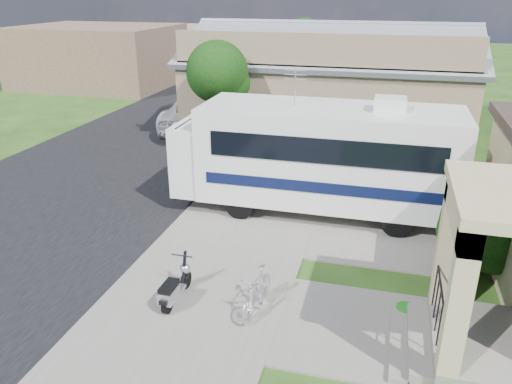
% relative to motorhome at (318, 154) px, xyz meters
% --- Properties ---
extents(ground, '(120.00, 120.00, 0.00)m').
position_rel_motorhome_xyz_m(ground, '(-0.84, -4.57, -1.83)').
color(ground, '#1D3C10').
extents(street_slab, '(9.00, 80.00, 0.02)m').
position_rel_motorhome_xyz_m(street_slab, '(-8.34, 5.43, -1.82)').
color(street_slab, black).
rests_on(street_slab, ground).
extents(sidewalk_slab, '(4.00, 80.00, 0.06)m').
position_rel_motorhome_xyz_m(sidewalk_slab, '(-1.84, 5.43, -1.80)').
color(sidewalk_slab, '#66645C').
rests_on(sidewalk_slab, ground).
extents(driveway_slab, '(7.00, 6.00, 0.05)m').
position_rel_motorhome_xyz_m(driveway_slab, '(0.66, -0.07, -1.80)').
color(driveway_slab, '#66645C').
rests_on(driveway_slab, ground).
extents(walk_slab, '(4.00, 3.00, 0.05)m').
position_rel_motorhome_xyz_m(walk_slab, '(2.16, -5.57, -1.80)').
color(walk_slab, '#66645C').
rests_on(walk_slab, ground).
extents(warehouse, '(12.50, 8.40, 5.04)m').
position_rel_motorhome_xyz_m(warehouse, '(-0.84, 9.40, 0.16)').
color(warehouse, '#7C654D').
rests_on(warehouse, ground).
extents(distant_bldg_far, '(10.00, 8.00, 4.00)m').
position_rel_motorhome_xyz_m(distant_bldg_far, '(-17.84, 17.43, 0.17)').
color(distant_bldg_far, brown).
rests_on(distant_bldg_far, ground).
extents(distant_bldg_near, '(8.00, 7.00, 3.20)m').
position_rel_motorhome_xyz_m(distant_bldg_near, '(-15.84, 29.43, -0.23)').
color(distant_bldg_near, '#7C654D').
rests_on(distant_bldg_near, ground).
extents(street_tree_a, '(2.44, 2.40, 4.58)m').
position_rel_motorhome_xyz_m(street_tree_a, '(-4.54, 4.49, 1.42)').
color(street_tree_a, black).
rests_on(street_tree_a, ground).
extents(street_tree_b, '(2.44, 2.40, 4.73)m').
position_rel_motorhome_xyz_m(street_tree_b, '(-4.54, 14.49, 1.57)').
color(street_tree_b, black).
rests_on(street_tree_b, ground).
extents(street_tree_c, '(2.44, 2.40, 4.42)m').
position_rel_motorhome_xyz_m(street_tree_c, '(-4.54, 23.49, 1.28)').
color(street_tree_c, black).
rests_on(street_tree_c, ground).
extents(motorhome, '(8.30, 2.74, 4.25)m').
position_rel_motorhome_xyz_m(motorhome, '(0.00, 0.00, 0.00)').
color(motorhome, silver).
rests_on(motorhome, ground).
extents(shrub, '(2.23, 2.13, 2.73)m').
position_rel_motorhome_xyz_m(shrub, '(4.35, -2.60, -0.43)').
color(shrub, black).
rests_on(shrub, ground).
extents(scooter, '(0.49, 1.40, 0.93)m').
position_rel_motorhome_xyz_m(scooter, '(-2.18, -5.68, -1.40)').
color(scooter, black).
rests_on(scooter, ground).
extents(bicycle, '(0.62, 1.60, 0.94)m').
position_rel_motorhome_xyz_m(bicycle, '(-0.40, -5.48, -1.36)').
color(bicycle, '#B3B2BA').
rests_on(bicycle, ground).
extents(pickup_truck, '(3.60, 6.22, 1.63)m').
position_rel_motorhome_xyz_m(pickup_truck, '(-7.09, 8.35, -1.01)').
color(pickup_truck, silver).
rests_on(pickup_truck, ground).
extents(van, '(3.35, 6.73, 1.88)m').
position_rel_motorhome_xyz_m(van, '(-7.52, 15.50, -0.89)').
color(van, silver).
rests_on(van, ground).
extents(garden_hose, '(0.39, 0.39, 0.17)m').
position_rel_motorhome_xyz_m(garden_hose, '(2.64, -4.76, -1.74)').
color(garden_hose, '#177116').
rests_on(garden_hose, ground).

